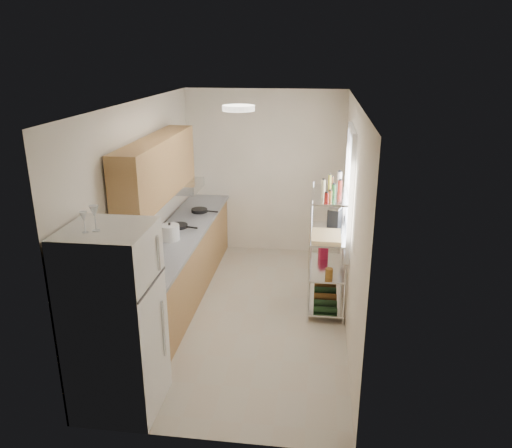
{
  "coord_description": "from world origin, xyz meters",
  "views": [
    {
      "loc": [
        0.86,
        -5.52,
        3.12
      ],
      "look_at": [
        0.11,
        0.25,
        1.11
      ],
      "focal_mm": 35.0,
      "sensor_mm": 36.0,
      "label": 1
    }
  ],
  "objects_px": {
    "frying_pan_large": "(179,226)",
    "espresso_machine": "(335,216)",
    "refrigerator": "(115,321)",
    "rice_cooker": "(170,232)",
    "cutting_board": "(325,236)"
  },
  "relations": [
    {
      "from": "frying_pan_large",
      "to": "rice_cooker",
      "type": "bearing_deg",
      "value": -73.93
    },
    {
      "from": "rice_cooker",
      "to": "cutting_board",
      "type": "relative_size",
      "value": 0.49
    },
    {
      "from": "refrigerator",
      "to": "frying_pan_large",
      "type": "distance_m",
      "value": 2.42
    },
    {
      "from": "cutting_board",
      "to": "refrigerator",
      "type": "bearing_deg",
      "value": -132.53
    },
    {
      "from": "cutting_board",
      "to": "espresso_machine",
      "type": "relative_size",
      "value": 1.94
    },
    {
      "from": "refrigerator",
      "to": "espresso_machine",
      "type": "relative_size",
      "value": 6.94
    },
    {
      "from": "frying_pan_large",
      "to": "espresso_machine",
      "type": "xyz_separation_m",
      "value": [
        2.06,
        0.01,
        0.22
      ]
    },
    {
      "from": "refrigerator",
      "to": "rice_cooker",
      "type": "relative_size",
      "value": 7.32
    },
    {
      "from": "refrigerator",
      "to": "rice_cooker",
      "type": "distance_m",
      "value": 1.96
    },
    {
      "from": "rice_cooker",
      "to": "espresso_machine",
      "type": "distance_m",
      "value": 2.09
    },
    {
      "from": "frying_pan_large",
      "to": "espresso_machine",
      "type": "height_order",
      "value": "espresso_machine"
    },
    {
      "from": "frying_pan_large",
      "to": "espresso_machine",
      "type": "relative_size",
      "value": 0.96
    },
    {
      "from": "refrigerator",
      "to": "cutting_board",
      "type": "bearing_deg",
      "value": 47.47
    },
    {
      "from": "rice_cooker",
      "to": "frying_pan_large",
      "type": "distance_m",
      "value": 0.47
    },
    {
      "from": "rice_cooker",
      "to": "frying_pan_large",
      "type": "bearing_deg",
      "value": 92.74
    }
  ]
}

